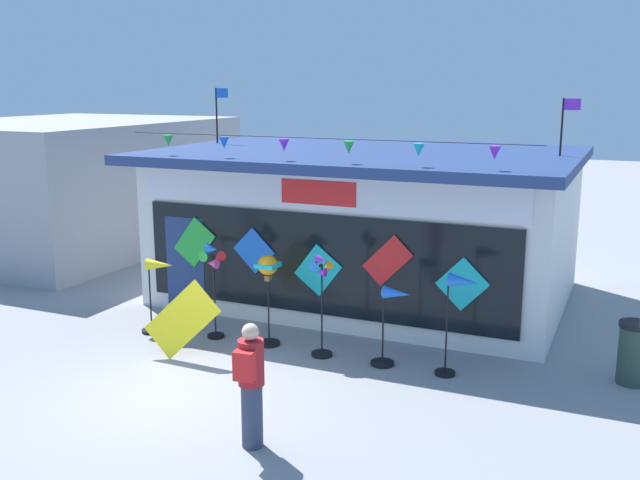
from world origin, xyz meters
TOP-DOWN VIEW (x-y plane):
  - ground_plane at (0.00, 0.00)m, footprint 80.00×80.00m
  - kite_shop_building at (0.86, 6.36)m, footprint 8.71×6.28m
  - wind_spinner_far_left at (-1.86, 2.25)m, footprint 0.74×0.38m
  - wind_spinner_left at (-0.77, 2.46)m, footprint 0.46×0.31m
  - wind_spinner_center_left at (0.33, 2.55)m, footprint 0.40×0.40m
  - wind_spinner_center_right at (1.42, 2.41)m, footprint 0.38×0.37m
  - wind_spinner_right at (2.67, 2.46)m, footprint 0.65×0.40m
  - wind_spinner_far_right at (3.78, 2.47)m, footprint 0.67×0.33m
  - person_near_camera at (1.90, -0.91)m, footprint 0.34×0.46m
  - trash_bin at (6.39, 3.33)m, footprint 0.52×0.52m
  - display_kite_on_ground at (-0.71, 1.35)m, footprint 1.40×0.29m
  - neighbour_building at (-9.07, 7.85)m, footprint 6.75×8.46m

SIDE VIEW (x-z plane):
  - ground_plane at x=0.00m, z-range 0.00..0.00m
  - trash_bin at x=6.39m, z-range 0.01..1.01m
  - display_kite_on_ground at x=-0.71m, z-range 0.00..1.40m
  - wind_spinner_right at x=2.67m, z-range 0.19..1.58m
  - person_near_camera at x=1.90m, z-range 0.05..1.73m
  - wind_spinner_far_left at x=-1.86m, z-range 0.27..1.72m
  - wind_spinner_center_right at x=1.42m, z-range 0.20..2.02m
  - wind_spinner_far_right at x=3.78m, z-range 0.39..2.10m
  - wind_spinner_center_left at x=0.33m, z-range 0.44..2.12m
  - wind_spinner_left at x=-0.77m, z-range 0.40..2.19m
  - kite_shop_building at x=0.86m, z-range -0.63..3.92m
  - neighbour_building at x=-9.07m, z-range 0.00..3.61m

